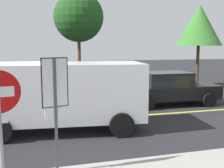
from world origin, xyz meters
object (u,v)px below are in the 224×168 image
(speed_limit_sign, at_px, (55,96))
(car_black_crossing, at_px, (169,88))
(tree_left_verge, at_px, (199,25))
(tree_centre_verge, at_px, (79,17))
(white_van, at_px, (63,92))

(speed_limit_sign, bearing_deg, car_black_crossing, 46.88)
(car_black_crossing, bearing_deg, speed_limit_sign, -133.12)
(speed_limit_sign, height_order, tree_left_verge, tree_left_verge)
(speed_limit_sign, height_order, tree_centre_verge, tree_centre_verge)
(speed_limit_sign, xyz_separation_m, car_black_crossing, (5.55, 5.93, -0.98))
(speed_limit_sign, xyz_separation_m, tree_left_verge, (9.88, 10.39, 2.31))
(white_van, xyz_separation_m, tree_centre_verge, (1.74, 8.27, 3.24))
(car_black_crossing, bearing_deg, white_van, -153.11)
(white_van, height_order, tree_centre_verge, tree_centre_verge)
(speed_limit_sign, distance_m, white_van, 3.39)
(speed_limit_sign, xyz_separation_m, tree_centre_verge, (2.16, 11.60, 2.75))
(car_black_crossing, bearing_deg, tree_centre_verge, 120.91)
(tree_left_verge, xyz_separation_m, tree_centre_verge, (-7.72, 1.21, 0.44))
(tree_centre_verge, bearing_deg, car_black_crossing, -59.09)
(tree_centre_verge, bearing_deg, speed_limit_sign, -100.54)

